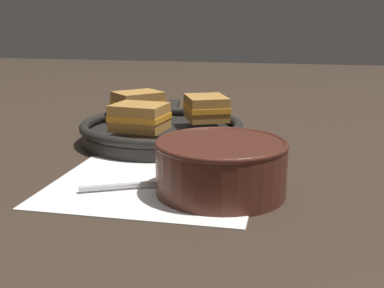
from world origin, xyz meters
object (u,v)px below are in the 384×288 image
object	(u,v)px
soup_bowl	(221,164)
sandwich_far_left	(206,108)
sandwich_near_right	(140,117)
sandwich_near_left	(138,103)
skillet	(162,131)
spoon	(163,182)

from	to	relation	value
soup_bowl	sandwich_far_left	xyz separation A→B (m)	(-0.08, 0.29, 0.02)
sandwich_near_right	sandwich_far_left	bearing A→B (deg)	50.72
sandwich_near_left	skillet	bearing A→B (deg)	-38.34
sandwich_near_right	sandwich_far_left	xyz separation A→B (m)	(0.10, 0.12, 0.00)
sandwich_near_right	sandwich_far_left	distance (m)	0.15
soup_bowl	spoon	xyz separation A→B (m)	(-0.08, 0.00, -0.03)
sandwich_far_left	soup_bowl	bearing A→B (deg)	-74.33
spoon	sandwich_far_left	size ratio (longest dim) A/B	1.35
sandwich_near_left	sandwich_near_right	distance (m)	0.15
soup_bowl	sandwich_near_right	xyz separation A→B (m)	(-0.18, 0.17, 0.02)
soup_bowl	spoon	size ratio (longest dim) A/B	1.15
soup_bowl	sandwich_near_left	xyz separation A→B (m)	(-0.23, 0.31, 0.02)
skillet	sandwich_near_right	distance (m)	0.10
spoon	skillet	distance (m)	0.27
sandwich_near_right	spoon	bearing A→B (deg)	-61.03
spoon	sandwich_far_left	world-z (taller)	sandwich_far_left
skillet	sandwich_near_left	distance (m)	0.10
soup_bowl	sandwich_near_left	size ratio (longest dim) A/B	1.51
skillet	sandwich_far_left	distance (m)	0.10
sandwich_near_left	sandwich_near_right	size ratio (longest dim) A/B	1.19
soup_bowl	sandwich_near_left	distance (m)	0.39
sandwich_far_left	sandwich_near_left	bearing A→B (deg)	170.72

